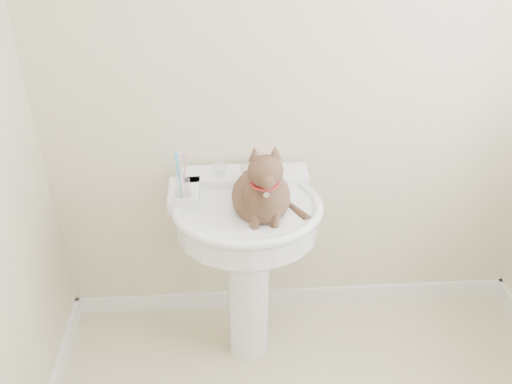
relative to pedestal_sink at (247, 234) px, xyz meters
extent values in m
cube|color=white|center=(0.25, 0.28, -0.62)|extent=(2.20, 0.02, 0.09)
cylinder|color=white|center=(0.00, -0.01, -0.34)|extent=(0.18, 0.18, 0.64)
cylinder|color=white|center=(0.00, -0.01, 0.08)|extent=(0.57, 0.57, 0.12)
ellipsoid|color=white|center=(0.00, -0.01, 0.02)|extent=(0.52, 0.45, 0.20)
torus|color=white|center=(0.00, -0.01, 0.14)|extent=(0.60, 0.60, 0.04)
cube|color=white|center=(0.00, 0.20, 0.15)|extent=(0.53, 0.14, 0.06)
cube|color=white|center=(-0.25, 0.08, 0.15)|extent=(0.12, 0.19, 0.06)
cylinder|color=silver|center=(0.00, 0.15, 0.20)|extent=(0.05, 0.05, 0.05)
cylinder|color=silver|center=(0.00, 0.10, 0.23)|extent=(0.04, 0.04, 0.14)
sphere|color=white|center=(-0.11, 0.17, 0.22)|extent=(0.06, 0.06, 0.06)
sphere|color=white|center=(0.11, 0.17, 0.22)|extent=(0.06, 0.06, 0.06)
cube|color=#E25435|center=(0.09, 0.24, 0.20)|extent=(0.10, 0.08, 0.03)
cylinder|color=silver|center=(-0.25, 0.03, 0.18)|extent=(0.07, 0.07, 0.01)
cylinder|color=white|center=(-0.25, 0.03, 0.23)|extent=(0.06, 0.06, 0.09)
cylinder|color=#30A6E9|center=(-0.26, 0.03, 0.28)|extent=(0.01, 0.01, 0.17)
cylinder|color=white|center=(-0.25, 0.03, 0.28)|extent=(0.01, 0.01, 0.17)
cylinder|color=pink|center=(-0.24, 0.03, 0.28)|extent=(0.01, 0.01, 0.17)
ellipsoid|color=brown|center=(0.05, -0.04, 0.20)|extent=(0.23, 0.26, 0.20)
ellipsoid|color=brown|center=(0.05, -0.13, 0.27)|extent=(0.15, 0.14, 0.19)
ellipsoid|color=brown|center=(0.05, -0.16, 0.39)|extent=(0.13, 0.11, 0.11)
cone|color=brown|center=(0.02, -0.14, 0.45)|extent=(0.05, 0.05, 0.05)
cone|color=brown|center=(0.09, -0.14, 0.45)|extent=(0.05, 0.05, 0.05)
cylinder|color=brown|center=(0.17, -0.01, 0.13)|extent=(0.03, 0.03, 0.24)
torus|color=maroon|center=(0.05, -0.15, 0.33)|extent=(0.11, 0.11, 0.01)
camera|label=1|loc=(-0.08, -1.78, 1.32)|focal=38.00mm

